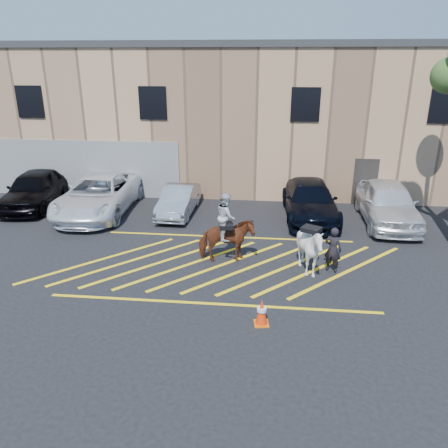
# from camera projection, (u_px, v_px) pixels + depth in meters

# --- Properties ---
(ground) EXTENTS (90.00, 90.00, 0.00)m
(ground) POSITION_uv_depth(u_px,v_px,m) (223.00, 261.00, 15.00)
(ground) COLOR black
(ground) RESTS_ON ground
(car_black_suv) EXTENTS (2.51, 5.11, 1.68)m
(car_black_suv) POSITION_uv_depth(u_px,v_px,m) (35.00, 189.00, 20.35)
(car_black_suv) COLOR black
(car_black_suv) RESTS_ON ground
(car_white_pickup) EXTENTS (2.94, 6.06, 1.66)m
(car_white_pickup) POSITION_uv_depth(u_px,v_px,m) (98.00, 195.00, 19.47)
(car_white_pickup) COLOR white
(car_white_pickup) RESTS_ON ground
(car_silver_sedan) EXTENTS (1.42, 3.82, 1.25)m
(car_silver_sedan) POSITION_uv_depth(u_px,v_px,m) (179.00, 200.00, 19.39)
(car_silver_sedan) COLOR #9CA1AA
(car_silver_sedan) RESTS_ON ground
(car_blue_suv) EXTENTS (2.38, 5.38, 1.54)m
(car_blue_suv) POSITION_uv_depth(u_px,v_px,m) (310.00, 200.00, 18.93)
(car_blue_suv) COLOR black
(car_blue_suv) RESTS_ON ground
(car_white_suv) EXTENTS (2.14, 5.16, 1.75)m
(car_white_suv) POSITION_uv_depth(u_px,v_px,m) (388.00, 203.00, 18.27)
(car_white_suv) COLOR white
(car_white_suv) RESTS_ON ground
(handler) EXTENTS (0.66, 0.57, 1.52)m
(handler) POSITION_uv_depth(u_px,v_px,m) (333.00, 250.00, 14.06)
(handler) COLOR black
(handler) RESTS_ON ground
(warehouse) EXTENTS (32.42, 10.20, 7.30)m
(warehouse) POSITION_uv_depth(u_px,v_px,m) (245.00, 113.00, 24.86)
(warehouse) COLOR tan
(warehouse) RESTS_ON ground
(hatching_zone) EXTENTS (12.60, 5.12, 0.01)m
(hatching_zone) POSITION_uv_depth(u_px,v_px,m) (222.00, 265.00, 14.72)
(hatching_zone) COLOR yellow
(hatching_zone) RESTS_ON ground
(mounted_bay) EXTENTS (1.97, 1.16, 2.44)m
(mounted_bay) POSITION_uv_depth(u_px,v_px,m) (226.00, 235.00, 14.65)
(mounted_bay) COLOR brown
(mounted_bay) RESTS_ON ground
(saddled_white) EXTENTS (1.97, 2.04, 1.73)m
(saddled_white) POSITION_uv_depth(u_px,v_px,m) (310.00, 249.00, 13.85)
(saddled_white) COLOR silver
(saddled_white) RESTS_ON ground
(traffic_cone) EXTENTS (0.43, 0.43, 0.73)m
(traffic_cone) POSITION_uv_depth(u_px,v_px,m) (262.00, 312.00, 11.33)
(traffic_cone) COLOR orange
(traffic_cone) RESTS_ON ground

